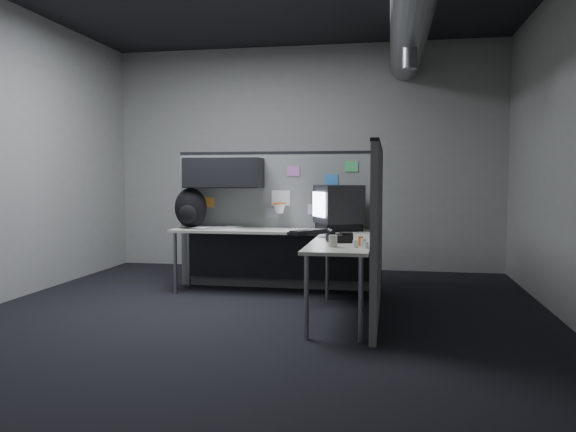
% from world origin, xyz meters
% --- Properties ---
extents(room, '(5.62, 5.62, 3.22)m').
position_xyz_m(room, '(0.56, 0.00, 2.10)').
color(room, black).
rests_on(room, ground).
extents(partition_back, '(2.44, 0.42, 1.63)m').
position_xyz_m(partition_back, '(-0.25, 1.23, 1.00)').
color(partition_back, slate).
rests_on(partition_back, ground).
extents(partition_right, '(0.07, 2.23, 1.63)m').
position_xyz_m(partition_right, '(1.10, 0.22, 0.82)').
color(partition_right, slate).
rests_on(partition_right, ground).
extents(desk, '(2.31, 2.11, 0.73)m').
position_xyz_m(desk, '(0.15, 0.70, 0.61)').
color(desk, beige).
rests_on(desk, ground).
extents(monitor, '(0.60, 0.60, 0.51)m').
position_xyz_m(monitor, '(0.66, 1.00, 0.99)').
color(monitor, black).
rests_on(monitor, desk).
extents(keyboard, '(0.44, 0.50, 0.04)m').
position_xyz_m(keyboard, '(0.39, 0.57, 0.75)').
color(keyboard, black).
rests_on(keyboard, desk).
extents(mouse, '(0.27, 0.26, 0.05)m').
position_xyz_m(mouse, '(0.66, 0.27, 0.75)').
color(mouse, black).
rests_on(mouse, desk).
extents(phone, '(0.27, 0.29, 0.11)m').
position_xyz_m(phone, '(0.76, -0.09, 0.77)').
color(phone, black).
rests_on(phone, desk).
extents(bottles, '(0.14, 0.18, 0.09)m').
position_xyz_m(bottles, '(0.98, -0.45, 0.77)').
color(bottles, silver).
rests_on(bottles, desk).
extents(cup, '(0.08, 0.08, 0.10)m').
position_xyz_m(cup, '(0.74, -0.48, 0.78)').
color(cup, '#B9B5A3').
rests_on(cup, desk).
extents(papers, '(0.66, 0.49, 0.01)m').
position_xyz_m(papers, '(-0.78, 1.05, 0.74)').
color(papers, white).
rests_on(papers, desk).
extents(backpack, '(0.44, 0.42, 0.47)m').
position_xyz_m(backpack, '(-1.09, 1.03, 0.96)').
color(backpack, black).
rests_on(backpack, desk).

